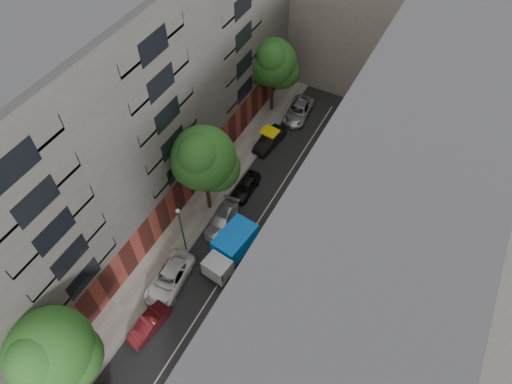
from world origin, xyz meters
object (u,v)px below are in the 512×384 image
Objects in this scene: car_left_4 at (245,186)px; lamp_post at (181,226)px; car_left_3 at (222,220)px; car_left_6 at (299,111)px; car_left_5 at (270,140)px; car_right_2 at (262,288)px; car_left_2 at (169,278)px; tree_mid at (204,161)px; tree_near at (51,353)px; tarp_truck at (230,249)px; car_left_1 at (149,324)px; car_right_3 at (303,216)px; pedestrian at (327,230)px; car_right_1 at (215,351)px; tree_far at (273,65)px.

car_left_4 is 0.70× the size of lamp_post.
car_left_3 is 5.16m from lamp_post.
car_left_6 is (0.00, 12.36, 0.03)m from car_left_4.
lamp_post is (-0.60, -15.09, 3.04)m from car_left_5.
car_left_4 is at bearing 122.90° from car_right_2.
car_left_2 is 10.14m from tree_mid.
tree_near is (-8.66, -12.51, 4.89)m from car_right_2.
car_left_4 is 22.03m from tree_near.
car_left_2 is at bearing -119.10° from tarp_truck.
car_left_3 is (-2.49, 2.74, -0.77)m from tarp_truck.
lamp_post is (-1.40, 7.31, 3.13)m from car_left_1.
tree_near is at bearing -120.20° from car_right_3.
car_left_4 is at bearing 5.58° from pedestrian.
car_left_5 reaches higher than car_left_3.
car_right_1 is at bearing -70.08° from car_left_4.
car_right_1 is at bearing -100.69° from car_right_3.
car_left_3 is 1.16× the size of car_left_4.
car_right_3 is 0.46× the size of tree_mid.
car_left_1 is 0.76× the size of car_left_6.
car_left_3 is 1.05× the size of car_left_5.
car_right_3 is (7.20, 10.99, -0.02)m from car_left_2.
car_left_5 is 0.53× the size of tree_near.
tree_near is 4.49× the size of pedestrian.
car_left_2 is at bearing -84.52° from tree_far.
car_left_6 is at bearing 96.09° from car_left_1.
car_right_1 is at bearing -67.82° from car_left_5.
car_left_3 is at bearing 142.50° from car_right_2.
car_right_1 is 2.31× the size of pedestrian.
lamp_post reaches higher than car_left_1.
pedestrian reaches higher than car_left_3.
tree_mid is (-4.42, 3.73, 5.18)m from tarp_truck.
car_left_2 is 1.05× the size of car_left_6.
car_left_5 is 7.73m from tree_far.
car_right_3 is at bearing 44.58° from lamp_post.
tarp_truck reaches higher than car_right_3.
car_left_6 reaches higher than car_right_1.
pedestrian is (9.71, -8.09, 0.36)m from car_left_5.
car_right_2 is at bearing 85.59° from pedestrian.
tree_mid is at bearing -119.65° from car_left_4.
car_left_1 is 0.91× the size of car_right_2.
car_left_3 reaches higher than car_right_1.
car_right_3 is at bearing -52.67° from tree_far.
car_left_5 reaches higher than car_right_1.
tree_near is (-7.86, -6.31, 4.99)m from car_right_1.
car_left_3 is at bearing -156.81° from car_right_3.
car_left_4 is (0.00, 4.44, 0.01)m from car_left_3.
car_right_1 is 10.20m from lamp_post.
tree_near is at bearing -99.36° from car_left_6.
car_right_3 is 0.49× the size of tree_far.
tarp_truck is 4.67m from lamp_post.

